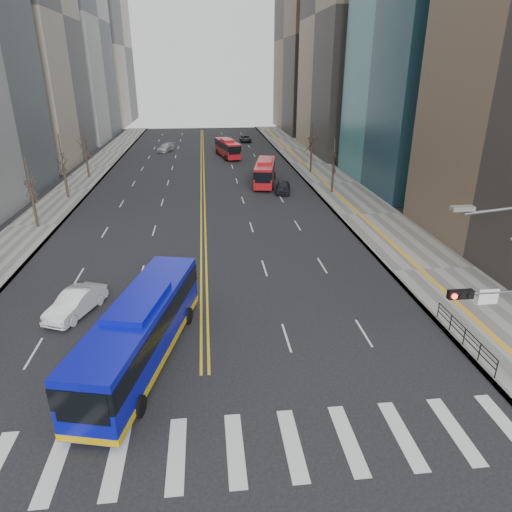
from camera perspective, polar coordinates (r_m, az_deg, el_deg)
ground at (r=20.20m, az=-6.26°, el=-23.12°), size 220.00×220.00×0.00m
sidewalk_right at (r=63.24m, az=9.57°, el=8.99°), size 7.00×130.00×0.15m
sidewalk_left at (r=63.21m, az=-21.94°, el=7.68°), size 5.00×130.00×0.15m
crosswalk at (r=20.19m, az=-6.26°, el=-23.11°), size 26.70×4.00×0.01m
centerline at (r=70.67m, az=-6.70°, el=10.49°), size 0.55×100.00×0.01m
office_towers at (r=83.26m, az=-7.47°, el=28.79°), size 83.00×134.00×58.00m
pedestrian_railing at (r=27.98m, az=24.63°, el=-8.84°), size 0.06×6.06×1.02m
street_trees at (r=50.25m, az=-15.25°, el=10.70°), size 35.20×47.20×7.60m
blue_bus at (r=24.55m, az=-14.18°, el=-8.84°), size 5.64×12.90×3.66m
red_bus_near at (r=61.74m, az=1.14°, el=10.61°), size 4.19×10.33×3.22m
red_bus_far at (r=81.69m, az=-3.59°, el=13.43°), size 4.13×10.03×3.14m
car_white at (r=30.85m, az=-21.61°, el=-5.48°), size 3.30×4.98×1.55m
car_dark_mid at (r=57.40m, az=3.41°, el=8.58°), size 2.53×4.53×1.46m
car_silver at (r=89.25m, az=-11.19°, el=13.14°), size 3.60×5.26×1.41m
car_dark_far at (r=99.69m, az=-1.33°, el=14.45°), size 2.20×4.75×1.32m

